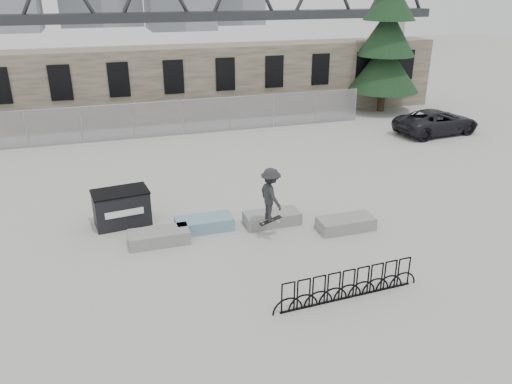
{
  "coord_description": "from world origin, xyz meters",
  "views": [
    {
      "loc": [
        -4.38,
        -15.35,
        8.06
      ],
      "look_at": [
        0.48,
        0.06,
        1.3
      ],
      "focal_mm": 35.0,
      "sensor_mm": 36.0,
      "label": 1
    }
  ],
  "objects_px": {
    "planter_center_right": "(272,218)",
    "spruce_tree": "(387,38)",
    "dumpster": "(122,207)",
    "planter_offset": "(346,223)",
    "skateboarder": "(271,195)",
    "planter_center_left": "(204,223)",
    "suv": "(437,122)",
    "planter_far_left": "(159,236)",
    "bike_rack": "(348,285)"
  },
  "relations": [
    {
      "from": "planter_offset",
      "to": "dumpster",
      "type": "distance_m",
      "value": 8.03
    },
    {
      "from": "spruce_tree",
      "to": "skateboarder",
      "type": "height_order",
      "value": "spruce_tree"
    },
    {
      "from": "planter_center_left",
      "to": "spruce_tree",
      "type": "height_order",
      "value": "spruce_tree"
    },
    {
      "from": "spruce_tree",
      "to": "suv",
      "type": "height_order",
      "value": "spruce_tree"
    },
    {
      "from": "planter_center_left",
      "to": "dumpster",
      "type": "height_order",
      "value": "dumpster"
    },
    {
      "from": "planter_far_left",
      "to": "spruce_tree",
      "type": "height_order",
      "value": "spruce_tree"
    },
    {
      "from": "planter_far_left",
      "to": "dumpster",
      "type": "bearing_deg",
      "value": 119.74
    },
    {
      "from": "planter_center_left",
      "to": "skateboarder",
      "type": "height_order",
      "value": "skateboarder"
    },
    {
      "from": "dumpster",
      "to": "bike_rack",
      "type": "distance_m",
      "value": 8.71
    },
    {
      "from": "suv",
      "to": "skateboarder",
      "type": "relative_size",
      "value": 2.55
    },
    {
      "from": "planter_center_right",
      "to": "spruce_tree",
      "type": "bearing_deg",
      "value": 48.06
    },
    {
      "from": "skateboarder",
      "to": "planter_far_left",
      "type": "bearing_deg",
      "value": 70.9
    },
    {
      "from": "planter_far_left",
      "to": "bike_rack",
      "type": "height_order",
      "value": "bike_rack"
    },
    {
      "from": "dumpster",
      "to": "suv",
      "type": "height_order",
      "value": "suv"
    },
    {
      "from": "planter_offset",
      "to": "skateboarder",
      "type": "xyz_separation_m",
      "value": [
        -2.73,
        0.27,
        1.33
      ]
    },
    {
      "from": "bike_rack",
      "to": "skateboarder",
      "type": "xyz_separation_m",
      "value": [
        -0.85,
        4.08,
        1.13
      ]
    },
    {
      "from": "planter_far_left",
      "to": "suv",
      "type": "distance_m",
      "value": 19.09
    },
    {
      "from": "bike_rack",
      "to": "skateboarder",
      "type": "distance_m",
      "value": 4.32
    },
    {
      "from": "spruce_tree",
      "to": "planter_offset",
      "type": "bearing_deg",
      "value": -124.11
    },
    {
      "from": "planter_center_right",
      "to": "spruce_tree",
      "type": "distance_m",
      "value": 19.74
    },
    {
      "from": "planter_offset",
      "to": "bike_rack",
      "type": "xyz_separation_m",
      "value": [
        -1.88,
        -3.81,
        0.19
      ]
    },
    {
      "from": "planter_center_left",
      "to": "dumpster",
      "type": "relative_size",
      "value": 0.96
    },
    {
      "from": "skateboarder",
      "to": "planter_center_left",
      "type": "bearing_deg",
      "value": 50.52
    },
    {
      "from": "planter_offset",
      "to": "dumpster",
      "type": "relative_size",
      "value": 0.96
    },
    {
      "from": "suv",
      "to": "planter_far_left",
      "type": "bearing_deg",
      "value": 110.26
    },
    {
      "from": "skateboarder",
      "to": "planter_center_right",
      "type": "bearing_deg",
      "value": -30.72
    },
    {
      "from": "planter_offset",
      "to": "spruce_tree",
      "type": "xyz_separation_m",
      "value": [
        10.49,
        15.49,
        4.56
      ]
    },
    {
      "from": "planter_center_left",
      "to": "planter_offset",
      "type": "relative_size",
      "value": 1.0
    },
    {
      "from": "dumpster",
      "to": "bike_rack",
      "type": "height_order",
      "value": "dumpster"
    },
    {
      "from": "planter_center_right",
      "to": "suv",
      "type": "height_order",
      "value": "suv"
    },
    {
      "from": "planter_far_left",
      "to": "suv",
      "type": "bearing_deg",
      "value": 26.64
    },
    {
      "from": "planter_far_left",
      "to": "bike_rack",
      "type": "bearing_deg",
      "value": -46.46
    },
    {
      "from": "planter_offset",
      "to": "planter_center_right",
      "type": "bearing_deg",
      "value": 152.66
    },
    {
      "from": "planter_center_left",
      "to": "dumpster",
      "type": "bearing_deg",
      "value": 153.82
    },
    {
      "from": "planter_center_left",
      "to": "planter_center_right",
      "type": "relative_size",
      "value": 1.0
    },
    {
      "from": "dumpster",
      "to": "suv",
      "type": "distance_m",
      "value": 19.32
    },
    {
      "from": "skateboarder",
      "to": "bike_rack",
      "type": "bearing_deg",
      "value": -176.56
    },
    {
      "from": "dumpster",
      "to": "planter_center_right",
      "type": "bearing_deg",
      "value": -24.38
    },
    {
      "from": "planter_offset",
      "to": "skateboarder",
      "type": "height_order",
      "value": "skateboarder"
    },
    {
      "from": "planter_far_left",
      "to": "bike_rack",
      "type": "distance_m",
      "value": 6.61
    },
    {
      "from": "bike_rack",
      "to": "skateboarder",
      "type": "bearing_deg",
      "value": 101.76
    },
    {
      "from": "skateboarder",
      "to": "suv",
      "type": "bearing_deg",
      "value": -63.59
    },
    {
      "from": "planter_far_left",
      "to": "skateboarder",
      "type": "height_order",
      "value": "skateboarder"
    },
    {
      "from": "spruce_tree",
      "to": "skateboarder",
      "type": "distance_m",
      "value": 20.42
    },
    {
      "from": "planter_center_left",
      "to": "planter_offset",
      "type": "distance_m",
      "value": 5.0
    },
    {
      "from": "dumpster",
      "to": "bike_rack",
      "type": "relative_size",
      "value": 0.46
    },
    {
      "from": "spruce_tree",
      "to": "planter_far_left",
      "type": "bearing_deg",
      "value": -139.37
    },
    {
      "from": "spruce_tree",
      "to": "suv",
      "type": "distance_m",
      "value": 7.24
    },
    {
      "from": "planter_center_left",
      "to": "bike_rack",
      "type": "distance_m",
      "value": 6.05
    },
    {
      "from": "spruce_tree",
      "to": "bike_rack",
      "type": "bearing_deg",
      "value": -122.65
    }
  ]
}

